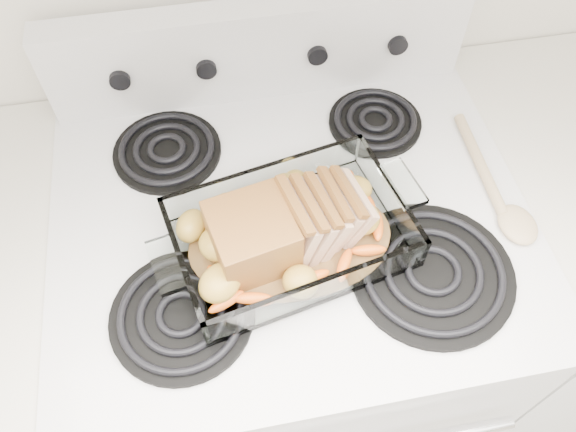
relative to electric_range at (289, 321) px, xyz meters
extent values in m
cube|color=silver|center=(0.00, 0.00, -0.02)|extent=(0.76, 0.65, 0.92)
cube|color=silver|center=(0.00, 0.00, 0.44)|extent=(0.78, 0.67, 0.02)
cube|color=silver|center=(0.00, 0.29, 0.54)|extent=(0.76, 0.06, 0.18)
cylinder|color=black|center=(-0.19, -0.16, 0.46)|extent=(0.21, 0.21, 0.01)
cylinder|color=black|center=(0.19, -0.16, 0.46)|extent=(0.25, 0.25, 0.01)
cylinder|color=black|center=(-0.19, 0.16, 0.46)|extent=(0.19, 0.19, 0.01)
cylinder|color=black|center=(0.19, 0.16, 0.46)|extent=(0.17, 0.17, 0.01)
cylinder|color=black|center=(-0.25, 0.26, 0.54)|extent=(0.04, 0.02, 0.04)
cylinder|color=black|center=(-0.10, 0.26, 0.54)|extent=(0.04, 0.02, 0.04)
cylinder|color=black|center=(0.10, 0.26, 0.54)|extent=(0.04, 0.02, 0.04)
cylinder|color=black|center=(0.25, 0.26, 0.54)|extent=(0.04, 0.02, 0.04)
cube|color=white|center=(0.66, 0.00, -0.03)|extent=(0.55, 0.65, 0.90)
cube|color=white|center=(-0.01, -0.07, 0.47)|extent=(0.34, 0.23, 0.01)
cube|color=white|center=(-0.01, -0.18, 0.50)|extent=(0.34, 0.01, 0.06)
cube|color=white|center=(-0.01, 0.04, 0.50)|extent=(0.34, 0.01, 0.06)
cube|color=white|center=(-0.18, -0.07, 0.50)|extent=(0.01, 0.23, 0.06)
cube|color=white|center=(0.16, -0.07, 0.50)|extent=(0.01, 0.23, 0.06)
cylinder|color=brown|center=(-0.01, -0.07, 0.47)|extent=(0.20, 0.20, 0.00)
cube|color=brown|center=(-0.07, -0.07, 0.52)|extent=(0.12, 0.12, 0.09)
cube|color=#DBAB86|center=(-0.01, -0.07, 0.51)|extent=(0.04, 0.11, 0.09)
cube|color=#DBAB86|center=(0.01, -0.07, 0.51)|extent=(0.05, 0.11, 0.08)
cube|color=#DBAB86|center=(0.04, -0.07, 0.51)|extent=(0.05, 0.11, 0.08)
cube|color=#DBAB86|center=(0.06, -0.07, 0.51)|extent=(0.05, 0.10, 0.08)
cube|color=#DBAB86|center=(0.08, -0.07, 0.51)|extent=(0.05, 0.10, 0.07)
ellipsoid|color=orange|center=(-0.15, -0.14, 0.48)|extent=(0.05, 0.02, 0.02)
ellipsoid|color=orange|center=(0.09, -0.14, 0.48)|extent=(0.05, 0.02, 0.02)
ellipsoid|color=orange|center=(0.13, -0.05, 0.48)|extent=(0.05, 0.02, 0.02)
ellipsoid|color=orange|center=(-0.16, -0.03, 0.48)|extent=(0.05, 0.02, 0.02)
ellipsoid|color=#A87E28|center=(-0.16, 0.00, 0.49)|extent=(0.06, 0.05, 0.04)
ellipsoid|color=#A87E28|center=(0.01, 0.01, 0.49)|extent=(0.06, 0.05, 0.04)
ellipsoid|color=#A87E28|center=(0.10, -0.09, 0.49)|extent=(0.06, 0.05, 0.04)
cylinder|color=tan|center=(0.34, 0.03, 0.46)|extent=(0.02, 0.22, 0.02)
ellipsoid|color=tan|center=(0.35, -0.11, 0.46)|extent=(0.06, 0.08, 0.02)
camera|label=1|loc=(-0.10, -0.52, 1.21)|focal=35.00mm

